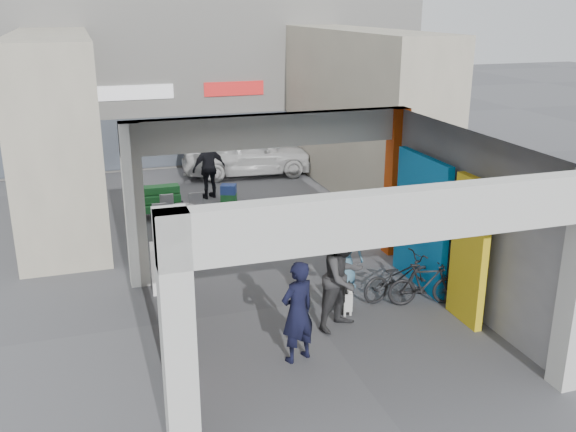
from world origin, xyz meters
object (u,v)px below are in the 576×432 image
object	(u,v)px
man_crates	(209,168)
bicycle_rear	(425,284)
man_back_turned	(343,277)
cafe_set	(177,219)
man_elderly	(344,249)
produce_stand	(161,205)
man_with_dog	(298,312)
bicycle_front	(399,277)
border_collie	(345,300)
white_van	(247,153)

from	to	relation	value
man_crates	bicycle_rear	xyz separation A→B (m)	(2.60, -8.67, -0.50)
man_back_turned	man_crates	bearing A→B (deg)	67.27
cafe_set	man_elderly	xyz separation A→B (m)	(2.83, -4.66, 0.53)
cafe_set	produce_stand	bearing A→B (deg)	101.59
man_with_dog	bicycle_rear	size ratio (longest dim) A/B	1.21
bicycle_front	produce_stand	bearing A→B (deg)	19.22
cafe_set	man_back_turned	size ratio (longest dim) A/B	0.72
border_collie	man_back_turned	world-z (taller)	man_back_turned
cafe_set	white_van	bearing A→B (deg)	57.32
cafe_set	border_collie	world-z (taller)	cafe_set
bicycle_front	man_with_dog	bearing A→B (deg)	110.07
man_crates	bicycle_front	size ratio (longest dim) A/B	1.09
man_elderly	white_van	world-z (taller)	man_elderly
cafe_set	bicycle_front	distance (m)	6.65
produce_stand	man_elderly	size ratio (longest dim) A/B	0.78
man_crates	white_van	bearing A→B (deg)	-144.32
cafe_set	man_crates	size ratio (longest dim) A/B	0.76
man_crates	border_collie	bearing A→B (deg)	79.56
bicycle_rear	white_van	size ratio (longest dim) A/B	0.33
border_collie	man_elderly	xyz separation A→B (m)	(0.45, 1.19, 0.55)
bicycle_front	man_back_turned	bearing A→B (deg)	106.24
bicycle_rear	white_van	bearing A→B (deg)	16.07
man_with_dog	man_crates	size ratio (longest dim) A/B	0.95
man_elderly	man_crates	size ratio (longest dim) A/B	0.89
border_collie	white_van	xyz separation A→B (m)	(0.86, 10.90, 0.49)
border_collie	man_crates	bearing A→B (deg)	110.14
border_collie	white_van	size ratio (longest dim) A/B	0.16
white_van	produce_stand	bearing A→B (deg)	143.45
bicycle_front	white_van	world-z (taller)	white_van
produce_stand	man_elderly	xyz separation A→B (m)	(3.09, -5.89, 0.49)
bicycle_front	cafe_set	bearing A→B (deg)	22.68
man_with_dog	white_van	size ratio (longest dim) A/B	0.39
man_with_dog	bicycle_front	bearing A→B (deg)	-169.36
cafe_set	bicycle_front	size ratio (longest dim) A/B	0.83
cafe_set	man_elderly	size ratio (longest dim) A/B	0.86
cafe_set	white_van	size ratio (longest dim) A/B	0.32
man_with_dog	man_back_turned	world-z (taller)	man_back_turned
man_with_dog	bicycle_rear	xyz separation A→B (m)	(3.07, 1.19, -0.45)
white_van	bicycle_rear	bearing A→B (deg)	-170.09
cafe_set	bicycle_rear	world-z (taller)	bicycle_rear
man_elderly	white_van	distance (m)	9.72
bicycle_rear	man_elderly	bearing A→B (deg)	53.81
bicycle_rear	man_back_turned	bearing A→B (deg)	112.49
produce_stand	white_van	bearing A→B (deg)	68.15
border_collie	white_van	distance (m)	10.95
border_collie	white_van	world-z (taller)	white_van
man_with_dog	white_van	world-z (taller)	man_with_dog
produce_stand	border_collie	size ratio (longest dim) A/B	1.85
border_collie	man_back_turned	bearing A→B (deg)	-104.90
produce_stand	man_elderly	bearing A→B (deg)	-41.77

